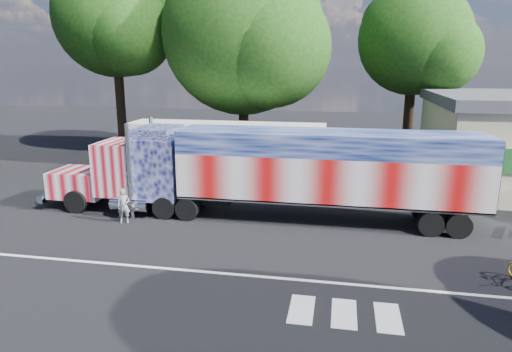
% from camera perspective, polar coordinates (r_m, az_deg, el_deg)
% --- Properties ---
extents(ground, '(100.00, 100.00, 0.00)m').
position_cam_1_polar(ground, '(18.33, -1.75, -8.02)').
color(ground, black).
extents(lane_markings, '(30.00, 2.67, 0.01)m').
position_cam_1_polar(lane_markings, '(14.68, 1.72, -13.91)').
color(lane_markings, silver).
rests_on(lane_markings, ground).
extents(semi_truck, '(20.17, 3.19, 4.30)m').
position_cam_1_polar(semi_truck, '(20.36, 2.03, 0.77)').
color(semi_truck, black).
rests_on(semi_truck, ground).
extents(coach_bus, '(11.66, 2.71, 3.39)m').
position_cam_1_polar(coach_bus, '(27.30, -3.73, 3.18)').
color(coach_bus, white).
rests_on(coach_bus, ground).
extents(woman, '(0.66, 0.55, 1.54)m').
position_cam_1_polar(woman, '(20.84, -16.22, -3.60)').
color(woman, slate).
rests_on(woman, ground).
extents(tree_n_mid, '(11.72, 11.16, 14.40)m').
position_cam_1_polar(tree_n_mid, '(32.78, -1.33, 17.33)').
color(tree_n_mid, black).
rests_on(tree_n_mid, ground).
extents(tree_nw_a, '(9.29, 8.84, 14.59)m').
position_cam_1_polar(tree_nw_a, '(37.02, -17.10, 18.43)').
color(tree_nw_a, black).
rests_on(tree_nw_a, ground).
extents(tree_ne_a, '(8.11, 7.73, 12.31)m').
position_cam_1_polar(tree_ne_a, '(34.82, 19.43, 15.75)').
color(tree_ne_a, black).
rests_on(tree_ne_a, ground).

